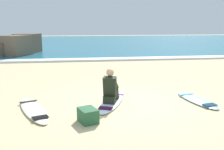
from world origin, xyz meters
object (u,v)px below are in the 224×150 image
at_px(surfer_seated, 111,89).
at_px(surfboard_spare_far, 197,100).
at_px(surfboard_main, 112,101).
at_px(beach_bag, 88,115).
at_px(surfboard_spare_near, 33,109).

xyz_separation_m(surfer_seated, surfboard_spare_far, (2.51, -0.07, -0.40)).
bearing_deg(surfer_seated, surfboard_main, 68.55).
height_order(surfboard_main, beach_bag, beach_bag).
height_order(surfboard_main, surfboard_spare_near, same).
height_order(surfboard_main, surfer_seated, surfer_seated).
xyz_separation_m(surfboard_spare_far, beach_bag, (-3.20, -1.18, 0.12)).
relative_size(surfboard_spare_far, beach_bag, 3.88).
distance_m(surfer_seated, surfboard_spare_near, 2.10).
bearing_deg(surfboard_spare_near, beach_bag, -35.19).
bearing_deg(beach_bag, surfboard_spare_near, 144.81).
relative_size(surfer_seated, surfboard_spare_near, 0.40).
height_order(surfer_seated, surfboard_spare_near, surfer_seated).
bearing_deg(beach_bag, surfboard_spare_far, 20.21).
bearing_deg(surfboard_spare_far, beach_bag, -159.79).
xyz_separation_m(surfboard_main, surfboard_spare_far, (2.45, -0.22, 0.00)).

